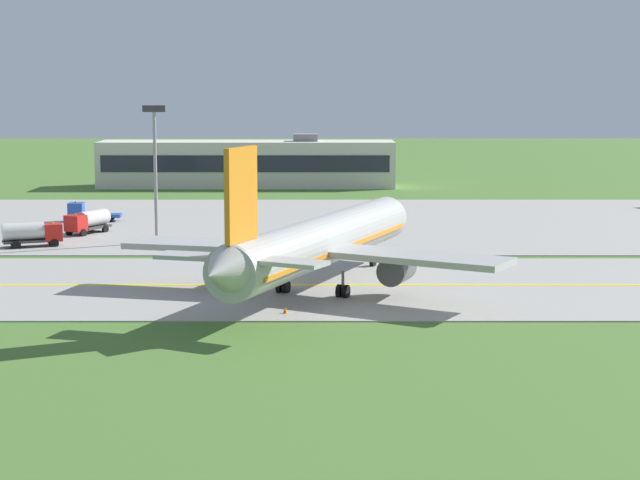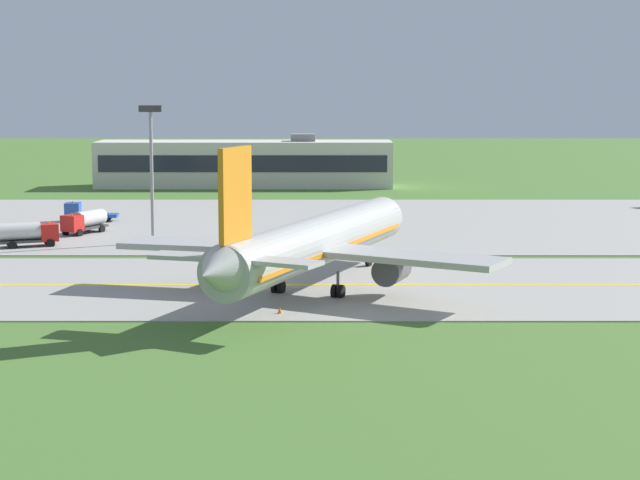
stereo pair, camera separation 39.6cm
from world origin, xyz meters
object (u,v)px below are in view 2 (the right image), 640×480
at_px(apron_light_mast, 154,156).
at_px(service_truck_fuel, 32,233).
at_px(airplane_lead, 318,243).
at_px(service_truck_baggage, 88,221).
at_px(service_truck_catering, 86,212).

bearing_deg(apron_light_mast, service_truck_fuel, -167.87).
relative_size(airplane_lead, service_truck_fuel, 6.01).
height_order(service_truck_fuel, apron_light_mast, apron_light_mast).
bearing_deg(service_truck_fuel, service_truck_baggage, 70.01).
distance_m(service_truck_fuel, apron_light_mast, 15.05).
xyz_separation_m(service_truck_baggage, apron_light_mast, (8.91, -7.39, 7.79)).
xyz_separation_m(service_truck_catering, apron_light_mast, (11.45, -18.36, 8.14)).
bearing_deg(apron_light_mast, service_truck_catering, 121.94).
bearing_deg(apron_light_mast, airplane_lead, -57.57).
distance_m(service_truck_catering, apron_light_mast, 23.12).
height_order(service_truck_fuel, service_truck_catering, service_truck_fuel).
height_order(service_truck_baggage, service_truck_fuel, same).
distance_m(service_truck_baggage, service_truck_fuel, 10.75).
relative_size(service_truck_baggage, service_truck_catering, 0.97).
bearing_deg(service_truck_catering, service_truck_fuel, -93.08).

